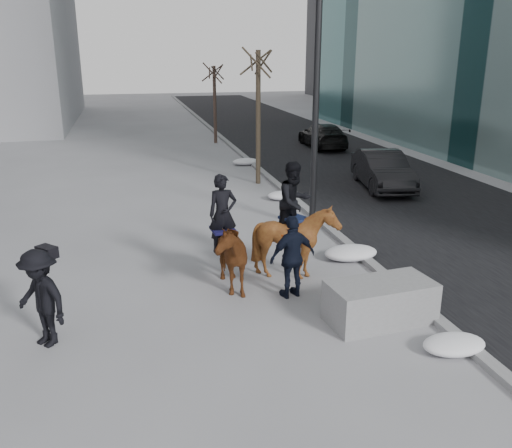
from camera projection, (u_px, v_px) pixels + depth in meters
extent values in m
plane|color=gray|center=(270.00, 316.00, 10.52)|extent=(120.00, 120.00, 0.00)
cube|color=black|center=(376.00, 182.00, 21.34)|extent=(8.00, 90.00, 0.01)
cube|color=gray|center=(279.00, 186.00, 20.43)|extent=(0.25, 90.00, 0.12)
cube|color=gray|center=(380.00, 302.00, 10.19)|extent=(2.08, 1.19, 0.79)
imported|color=black|center=(383.00, 170.00, 20.16)|extent=(2.15, 4.37, 1.38)
imported|color=black|center=(323.00, 136.00, 28.81)|extent=(2.00, 4.46, 1.27)
imported|color=#532A10|center=(225.00, 252.00, 11.55)|extent=(1.03, 1.98, 1.61)
imported|color=black|center=(223.00, 214.00, 11.44)|extent=(0.65, 0.46, 1.69)
cube|color=#12103D|center=(223.00, 230.00, 11.54)|extent=(0.53, 0.60, 0.06)
imported|color=#4E220F|center=(295.00, 241.00, 12.07)|extent=(1.90, 1.99, 1.72)
imported|color=black|center=(294.00, 202.00, 11.94)|extent=(1.07, 0.97, 1.80)
cube|color=#111B3E|center=(294.00, 218.00, 12.06)|extent=(0.66, 0.70, 0.06)
imported|color=black|center=(292.00, 257.00, 11.11)|extent=(1.10, 0.66, 1.75)
cylinder|color=#C13E0B|center=(283.00, 236.00, 11.52)|extent=(0.04, 0.18, 0.07)
imported|color=black|center=(41.00, 298.00, 9.24)|extent=(1.25, 1.27, 1.75)
cube|color=black|center=(47.00, 252.00, 9.28)|extent=(0.41, 0.41, 0.20)
cylinder|color=black|center=(317.00, 67.00, 14.41)|extent=(0.18, 0.18, 9.00)
ellipsoid|color=white|center=(454.00, 344.00, 9.21)|extent=(1.12, 0.71, 0.28)
ellipsoid|color=white|center=(284.00, 195.00, 18.73)|extent=(1.18, 0.75, 0.30)
ellipsoid|color=white|center=(246.00, 162.00, 24.48)|extent=(1.19, 0.75, 0.30)
ellipsoid|color=white|center=(351.00, 253.00, 13.33)|extent=(1.34, 0.85, 0.34)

